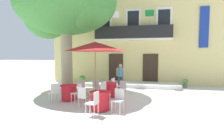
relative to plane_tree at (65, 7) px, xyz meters
The scene contains 23 objects.
ground_plane 6.26m from the plane_tree, 19.86° to the right, with size 120.00×120.00×0.00m, color silver.
building_facade 6.92m from the plane_tree, 57.55° to the left, with size 13.00×5.09×7.50m.
entrance_step_platform 6.74m from the plane_tree, 37.58° to the left, with size 6.58×1.88×0.25m, color silver.
plane_tree is the anchor object (origin of this frame).
cafe_table_near_tree 6.49m from the plane_tree, 46.73° to the right, with size 0.86×0.86×0.76m.
cafe_chair_near_tree_0 6.83m from the plane_tree, 41.30° to the right, with size 0.48×0.48×0.91m.
cafe_chair_near_tree_1 6.00m from the plane_tree, 40.03° to the right, with size 0.40×0.40×0.91m.
cafe_chair_near_tree_2 6.03m from the plane_tree, 53.90° to the right, with size 0.47×0.47×0.91m.
cafe_chair_near_tree_3 6.80m from the plane_tree, 52.84° to the right, with size 0.45×0.45×0.91m.
cafe_table_middle 5.21m from the plane_tree, 60.47° to the right, with size 0.86×0.86×0.76m.
cafe_chair_middle_0 5.28m from the plane_tree, 75.21° to the right, with size 0.57×0.57×0.91m.
cafe_chair_middle_1 5.43m from the plane_tree, 53.94° to the right, with size 0.56×0.56×0.91m.
cafe_chair_middle_2 5.00m from the plane_tree, 41.57° to the right, with size 0.56×0.56×0.91m.
cafe_chair_middle_3 4.82m from the plane_tree, 71.77° to the right, with size 0.56×0.56×0.91m.
cafe_table_front 5.56m from the plane_tree, 16.47° to the right, with size 0.86×0.86×0.76m.
cafe_chair_front_0 5.44m from the plane_tree, ahead, with size 0.49×0.49×0.91m.
cafe_chair_front_1 5.06m from the plane_tree, 18.36° to the right, with size 0.50×0.50×0.91m.
cafe_chair_front_2 5.50m from the plane_tree, 30.42° to the right, with size 0.52×0.52×0.91m.
cafe_chair_front_3 5.89m from the plane_tree, 17.16° to the right, with size 0.53×0.53×0.91m.
cafe_umbrella 3.92m from the plane_tree, 37.21° to the right, with size 2.90×2.90×2.85m.
ground_planter_left 5.37m from the plane_tree, 89.91° to the left, with size 0.45×0.45×0.69m.
ground_planter_right 9.16m from the plane_tree, 21.95° to the left, with size 0.37×0.37×0.61m.
pedestrian_near_entrance 5.32m from the plane_tree, 22.32° to the left, with size 0.53×0.40×1.65m.
Camera 1 is at (1.66, -9.16, 2.23)m, focal length 30.07 mm.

